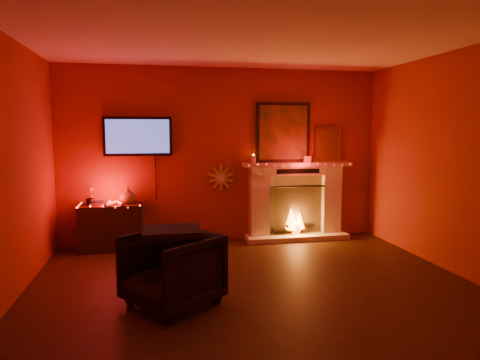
{
  "coord_description": "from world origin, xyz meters",
  "views": [
    {
      "loc": [
        -1.07,
        -4.1,
        1.74
      ],
      "look_at": [
        0.1,
        1.7,
        1.05
      ],
      "focal_mm": 32.0,
      "sensor_mm": 36.0,
      "label": 1
    }
  ],
  "objects_px": {
    "sunburst_clock": "(221,178)",
    "armchair": "(172,269)",
    "fireplace": "(295,194)",
    "tv": "(138,137)",
    "console_table": "(112,225)"
  },
  "relations": [
    {
      "from": "armchair",
      "to": "console_table",
      "type": "bearing_deg",
      "value": 162.59
    },
    {
      "from": "armchair",
      "to": "sunburst_clock",
      "type": "bearing_deg",
      "value": 123.48
    },
    {
      "from": "fireplace",
      "to": "console_table",
      "type": "xyz_separation_m",
      "value": [
        -2.84,
        -0.13,
        -0.35
      ]
    },
    {
      "from": "tv",
      "to": "console_table",
      "type": "relative_size",
      "value": 1.34
    },
    {
      "from": "armchair",
      "to": "fireplace",
      "type": "bearing_deg",
      "value": 101.79
    },
    {
      "from": "tv",
      "to": "console_table",
      "type": "distance_m",
      "value": 1.35
    },
    {
      "from": "fireplace",
      "to": "sunburst_clock",
      "type": "xyz_separation_m",
      "value": [
        -1.19,
        0.09,
        0.28
      ]
    },
    {
      "from": "console_table",
      "to": "armchair",
      "type": "distance_m",
      "value": 2.34
    },
    {
      "from": "sunburst_clock",
      "to": "armchair",
      "type": "xyz_separation_m",
      "value": [
        -0.87,
        -2.42,
        -0.63
      ]
    },
    {
      "from": "fireplace",
      "to": "armchair",
      "type": "relative_size",
      "value": 2.71
    },
    {
      "from": "console_table",
      "to": "armchair",
      "type": "xyz_separation_m",
      "value": [
        0.77,
        -2.21,
        -0.0
      ]
    },
    {
      "from": "fireplace",
      "to": "sunburst_clock",
      "type": "distance_m",
      "value": 1.23
    },
    {
      "from": "tv",
      "to": "sunburst_clock",
      "type": "relative_size",
      "value": 3.1
    },
    {
      "from": "fireplace",
      "to": "tv",
      "type": "bearing_deg",
      "value": 178.5
    },
    {
      "from": "console_table",
      "to": "armchair",
      "type": "bearing_deg",
      "value": -70.7
    }
  ]
}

